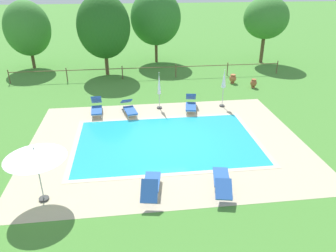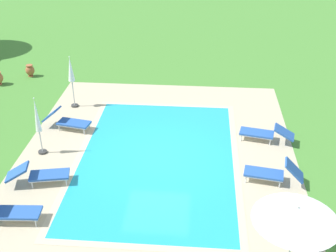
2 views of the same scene
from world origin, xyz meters
TOP-DOWN VIEW (x-y plane):
  - ground_plane at (0.00, 0.00)m, footprint 160.00×160.00m
  - pool_deck_paving at (0.00, 0.00)m, footprint 13.28×10.16m
  - swimming_pool_water at (0.00, 0.00)m, footprint 8.63×5.52m
  - pool_coping_rim at (0.00, 0.00)m, footprint 9.11×6.00m
  - sun_lounger_north_near_steps at (1.93, 3.86)m, footprint 0.96×2.04m
  - sun_lounger_north_mid at (-1.77, 3.72)m, footprint 1.00×2.13m
  - sun_lounger_south_near_corner at (-3.66, 4.01)m, footprint 0.72×1.96m
  - sun_lounger_south_mid at (-1.08, -3.99)m, footprint 0.92×2.01m
  - sun_lounger_south_end at (1.61, -4.03)m, footprint 1.01×2.15m
  - patio_umbrella_open_foreground at (-5.01, -3.88)m, footprint 2.11×2.11m
  - patio_umbrella_closed_row_west at (0.07, 4.30)m, footprint 0.32×0.32m
  - patio_umbrella_closed_row_mid_west at (3.97, 4.14)m, footprint 0.32×0.32m
  - terracotta_urn_near_fence at (6.03, 8.57)m, footprint 0.52×0.52m
  - terracotta_urn_by_tree at (7.19, 7.35)m, footprint 0.45×0.45m
  - perimeter_fence at (-0.07, 10.57)m, footprint 21.00×0.08m
  - tree_far_west at (-9.80, 14.84)m, footprint 3.74×3.74m
  - tree_west_mid at (10.52, 14.24)m, footprint 3.89×3.89m
  - tree_centre at (0.95, 15.64)m, footprint 4.43×4.43m
  - tree_far_east at (-3.39, 12.08)m, footprint 4.07×4.07m

SIDE VIEW (x-z plane):
  - ground_plane at x=0.00m, z-range 0.00..0.00m
  - pool_deck_paving at x=0.00m, z-range 0.00..0.01m
  - swimming_pool_water at x=0.00m, z-range 0.00..0.01m
  - pool_coping_rim at x=0.00m, z-range 0.01..0.01m
  - terracotta_urn_by_tree at x=7.19m, z-range 0.03..0.66m
  - sun_lounger_south_end at x=1.61m, z-range -0.01..0.72m
  - sun_lounger_north_mid at x=-1.77m, z-range -0.02..0.74m
  - terracotta_urn_near_fence at x=6.03m, z-range 0.03..0.69m
  - sun_lounger_north_near_steps at x=1.93m, z-range -0.06..0.82m
  - sun_lounger_south_mid at x=-1.08m, z-range -0.07..0.84m
  - sun_lounger_south_near_corner at x=-3.66m, z-range -0.08..0.84m
  - perimeter_fence at x=-0.07m, z-range 0.18..1.23m
  - patio_umbrella_closed_row_west at x=0.07m, z-range 0.25..2.53m
  - patio_umbrella_closed_row_mid_west at x=3.97m, z-range 0.44..2.82m
  - patio_umbrella_open_foreground at x=-5.01m, z-range 0.85..3.05m
  - tree_far_west at x=-9.80m, z-range 0.55..6.12m
  - tree_far_east at x=-3.39m, z-range 0.67..6.87m
  - tree_centre at x=0.95m, z-range 0.78..7.09m
  - tree_west_mid at x=10.52m, z-range 1.06..6.81m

